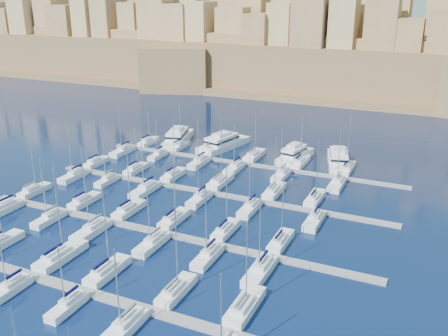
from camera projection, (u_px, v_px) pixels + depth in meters
The scene contains 54 objects.
ground at pixel (191, 210), 106.45m from camera, with size 600.00×600.00×0.00m, color #061633.
pontoon_near at pixel (87, 292), 77.27m from camera, with size 84.00×2.00×0.40m, color slate.
pontoon_mid_near at pixel (161, 233), 96.11m from camera, with size 84.00×2.00×0.40m, color slate.
pontoon_mid_far at pixel (211, 193), 114.95m from camera, with size 84.00×2.00×0.40m, color slate.
pontoon_far at pixel (247, 164), 133.79m from camera, with size 84.00×2.00×0.40m, color slate.
sailboat_1 at pixel (0, 243), 91.14m from camera, with size 2.72×9.07×14.31m.
sailboat_2 at pixel (61, 256), 86.66m from camera, with size 3.25×10.84×17.68m.
sailboat_3 at pixel (107, 271), 82.07m from camera, with size 2.86×9.53×15.14m.
sailboat_4 at pixel (176, 290), 76.73m from camera, with size 2.71×9.02×14.99m.
sailboat_5 at pixel (244, 307), 72.84m from camera, with size 3.04×10.12×14.35m.
sailboat_8 at pixel (10, 289), 77.26m from camera, with size 2.34×7.80×12.71m.
sailboat_9 at pixel (68, 306), 73.05m from camera, with size 2.23×7.43×11.07m.
sailboat_10 at pixel (123, 328), 68.23m from camera, with size 2.76×9.19×13.56m.
sailboat_12 at pixel (34, 191), 114.81m from camera, with size 2.56×8.52×14.54m.
sailboat_13 at pixel (84, 201), 109.27m from camera, with size 2.60×8.67×13.68m.
sailboat_14 at pixel (129, 209), 104.94m from camera, with size 2.73×9.11×15.16m.
sailboat_15 at pixel (174, 219), 100.71m from camera, with size 2.76×9.19×14.56m.
sailboat_16 at pixel (226, 230), 96.03m from camera, with size 2.62×8.72×14.35m.
sailboat_17 at pixel (280, 241), 91.75m from camera, with size 2.64×8.81×13.49m.
sailboat_18 at pixel (1, 210), 104.85m from camera, with size 2.94×9.81×14.64m.
sailboat_19 at pixel (49, 219), 100.80m from camera, with size 2.42×8.08×14.11m.
sailboat_20 at pixel (92, 230), 95.84m from camera, with size 2.85×9.50×13.75m.
sailboat_21 at pixel (152, 244), 90.86m from camera, with size 2.67×8.91×12.23m.
sailboat_22 at pixel (208, 256), 86.59m from camera, with size 2.57×8.55×14.04m.
sailboat_23 at pixel (260, 271), 82.11m from camera, with size 2.99×9.96×14.96m.
sailboat_24 at pixel (96, 162), 133.48m from camera, with size 2.56×8.53×12.98m.
sailboat_25 at pixel (136, 169), 128.54m from camera, with size 2.54×8.46×12.30m.
sailboat_26 at pixel (174, 175), 124.43m from camera, with size 2.69×8.96×15.24m.
sailboat_27 at pixel (220, 181), 120.15m from camera, with size 3.12×10.39×17.08m.
sailboat_28 at pixel (274, 191), 114.43m from camera, with size 2.88×9.61×14.00m.
sailboat_29 at pixel (315, 198), 110.57m from camera, with size 2.79×9.31×14.55m.
sailboat_30 at pixel (74, 176), 123.91m from camera, with size 2.70×9.01×13.58m.
sailboat_31 at pixel (107, 181), 120.85m from camera, with size 2.24×7.47×12.65m.
sailboat_32 at pixel (145, 190), 115.32m from camera, with size 2.93×9.77×14.66m.
sailboat_33 at pixel (200, 199), 110.36m from camera, with size 2.62×8.72×12.58m.
sailboat_34 at pixel (250, 208), 105.60m from camera, with size 2.67×8.89×13.34m.
sailboat_35 at pixel (314, 220), 100.07m from camera, with size 2.73×9.09×13.73m.
sailboat_36 at pixel (148, 142), 151.49m from camera, with size 2.58×8.59×12.99m.
sailboat_37 at pixel (180, 146), 147.20m from camera, with size 2.56×8.54×13.77m.
sailboat_38 at pixel (211, 150), 144.02m from camera, with size 3.07×10.22×16.19m.
sailboat_39 at pixel (254, 156), 138.90m from camera, with size 3.12×10.41×13.79m.
sailboat_40 at pixel (300, 162), 133.74m from camera, with size 3.09×10.31×13.75m.
sailboat_41 at pixel (346, 168), 128.85m from camera, with size 3.06×10.20×15.50m.
sailboat_42 at pixel (123, 151), 142.84m from camera, with size 2.85×9.52×13.56m.
sailboat_43 at pixel (158, 155), 139.30m from camera, with size 2.27×7.55×11.70m.
sailboat_44 at pixel (199, 162), 133.44m from camera, with size 2.74×9.12×13.90m.
sailboat_45 at pixel (235, 168), 129.32m from camera, with size 2.78×9.28×12.56m.
sailboat_46 at pixel (282, 175), 124.42m from camera, with size 2.75×9.15×12.43m.
sailboat_47 at pixel (337, 184), 118.77m from camera, with size 2.88×9.60×14.31m.
motor_yacht_a at pixel (178, 137), 152.66m from camera, with size 10.02×19.17×5.25m.
motor_yacht_b at pixel (223, 143), 147.08m from camera, with size 9.88×19.91×5.25m.
motor_yacht_c at pixel (295, 155), 136.62m from camera, with size 6.95×15.57×5.25m.
motor_yacht_d at pixel (338, 159), 132.87m from camera, with size 9.45×17.83×5.25m.
fortified_city at pixel (345, 56), 234.50m from camera, with size 460.00×108.95×59.52m.
Camera 1 is at (46.77, -85.43, 44.48)m, focal length 40.00 mm.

